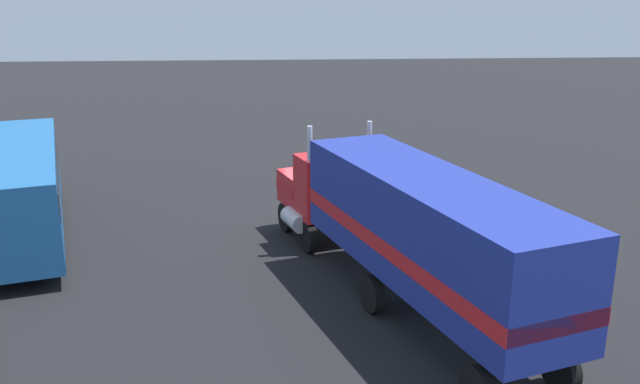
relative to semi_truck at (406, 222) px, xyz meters
name	(u,v)px	position (x,y,z in m)	size (l,w,h in m)	color
ground_plane	(317,227)	(6.73, 2.10, -2.52)	(120.00, 120.00, 0.00)	black
lane_stripe_near	(434,273)	(2.13, -1.40, -2.52)	(4.40, 0.16, 0.01)	silver
lane_stripe_mid	(530,284)	(1.05, -4.18, -2.52)	(4.40, 0.16, 0.01)	silver
lane_stripe_far	(566,242)	(4.51, -6.81, -2.52)	(4.40, 0.16, 0.01)	silver
semi_truck	(406,222)	(0.00, 0.00, 0.00)	(14.20, 6.94, 4.50)	red
person_bystander	(465,249)	(1.90, -2.30, -1.63)	(0.34, 0.45, 1.63)	#2D3347
parked_bus	(21,183)	(6.38, 12.88, -0.46)	(11.27, 5.62, 3.40)	#1E5999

